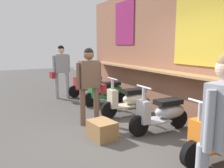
% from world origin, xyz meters
% --- Properties ---
extents(ground_plane, '(28.21, 28.21, 0.00)m').
position_xyz_m(ground_plane, '(0.00, 0.00, 0.00)').
color(ground_plane, '#474442').
extents(market_stall_facade, '(10.07, 0.61, 3.27)m').
position_xyz_m(market_stall_facade, '(0.01, 2.02, 1.64)').
color(market_stall_facade, '#8C5B44').
rests_on(market_stall_facade, ground_plane).
extents(scooter_red, '(0.46, 1.40, 0.97)m').
position_xyz_m(scooter_red, '(-3.84, 1.08, 0.39)').
color(scooter_red, red).
rests_on(scooter_red, ground_plane).
extents(scooter_green, '(0.47, 1.40, 0.97)m').
position_xyz_m(scooter_green, '(-2.53, 1.08, 0.39)').
color(scooter_green, '#237533').
rests_on(scooter_green, ground_plane).
extents(scooter_cream, '(0.46, 1.40, 0.97)m').
position_xyz_m(scooter_cream, '(-1.30, 1.08, 0.39)').
color(scooter_cream, beige).
rests_on(scooter_cream, ground_plane).
extents(scooter_silver, '(0.46, 1.40, 0.97)m').
position_xyz_m(scooter_silver, '(-0.04, 1.08, 0.39)').
color(scooter_silver, '#B2B5BA').
rests_on(scooter_silver, ground_plane).
extents(scooter_orange, '(0.46, 1.40, 0.97)m').
position_xyz_m(scooter_orange, '(1.29, 1.08, 0.39)').
color(scooter_orange, orange).
rests_on(scooter_orange, ground_plane).
extents(shopper_browsing, '(0.27, 0.66, 1.68)m').
position_xyz_m(shopper_browsing, '(-1.13, -0.05, 1.02)').
color(shopper_browsing, brown).
rests_on(shopper_browsing, ground_plane).
extents(shopper_passing, '(0.30, 0.67, 1.73)m').
position_xyz_m(shopper_passing, '(-3.90, 0.11, 1.06)').
color(shopper_passing, '#999EA8').
rests_on(shopper_passing, ground_plane).
extents(merchandise_crate, '(0.55, 0.47, 0.34)m').
position_xyz_m(merchandise_crate, '(-0.28, -0.18, 0.17)').
color(merchandise_crate, olive).
rests_on(merchandise_crate, ground_plane).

